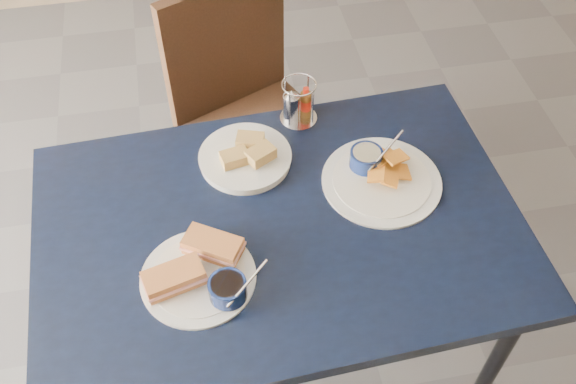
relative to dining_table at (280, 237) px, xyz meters
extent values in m
cube|color=black|center=(0.00, 0.00, 0.04)|extent=(1.28, 0.88, 0.04)
cylinder|color=black|center=(0.54, -0.33, -0.33)|extent=(0.04, 0.04, 0.71)
cylinder|color=black|center=(-0.54, 0.33, -0.33)|extent=(0.04, 0.04, 0.71)
cylinder|color=black|center=(0.54, 0.33, -0.33)|extent=(0.04, 0.04, 0.71)
cube|color=black|center=(0.03, 0.62, -0.22)|extent=(0.59, 0.58, 0.04)
cylinder|color=black|center=(-0.15, 0.44, -0.46)|extent=(0.04, 0.04, 0.44)
cylinder|color=black|center=(0.22, 0.44, -0.46)|extent=(0.04, 0.04, 0.44)
cylinder|color=black|center=(-0.15, 0.79, -0.46)|extent=(0.04, 0.04, 0.44)
cylinder|color=black|center=(0.22, 0.79, -0.46)|extent=(0.04, 0.04, 0.44)
cube|color=black|center=(0.03, 0.81, 0.04)|extent=(0.43, 0.22, 0.48)
cylinder|color=white|center=(-0.22, -0.13, 0.07)|extent=(0.28, 0.28, 0.01)
cylinder|color=white|center=(-0.22, -0.13, 0.07)|extent=(0.23, 0.23, 0.00)
cube|color=#C37B46|center=(-0.28, -0.14, 0.10)|extent=(0.15, 0.10, 0.04)
cube|color=#E79D8D|center=(-0.28, -0.14, 0.09)|extent=(0.16, 0.11, 0.01)
cube|color=#C37B46|center=(-0.18, -0.06, 0.10)|extent=(0.16, 0.13, 0.04)
cube|color=#E79D8D|center=(-0.18, -0.06, 0.09)|extent=(0.16, 0.14, 0.01)
cylinder|color=#0A1439|center=(-0.16, -0.19, 0.10)|extent=(0.09, 0.09, 0.05)
cylinder|color=black|center=(-0.16, -0.19, 0.12)|extent=(0.08, 0.08, 0.01)
cylinder|color=silver|center=(-0.11, -0.21, 0.14)|extent=(0.11, 0.07, 0.08)
cylinder|color=white|center=(0.30, 0.09, 0.07)|extent=(0.32, 0.32, 0.01)
cylinder|color=white|center=(0.30, 0.09, 0.07)|extent=(0.27, 0.27, 0.00)
cube|color=orange|center=(0.35, 0.09, 0.08)|extent=(0.05, 0.07, 0.02)
cube|color=orange|center=(0.33, 0.13, 0.08)|extent=(0.08, 0.07, 0.03)
cube|color=orange|center=(0.33, 0.12, 0.09)|extent=(0.06, 0.07, 0.02)
cube|color=orange|center=(0.31, 0.06, 0.09)|extent=(0.07, 0.08, 0.02)
cube|color=orange|center=(0.28, 0.08, 0.10)|extent=(0.06, 0.08, 0.02)
cube|color=orange|center=(0.26, 0.16, 0.10)|extent=(0.07, 0.06, 0.01)
cube|color=orange|center=(0.30, 0.13, 0.11)|extent=(0.08, 0.07, 0.01)
cube|color=orange|center=(0.34, 0.12, 0.11)|extent=(0.08, 0.07, 0.02)
cylinder|color=#0A1439|center=(0.27, 0.15, 0.10)|extent=(0.09, 0.09, 0.05)
cylinder|color=#BDB18F|center=(0.27, 0.15, 0.12)|extent=(0.08, 0.08, 0.01)
cylinder|color=silver|center=(0.31, 0.13, 0.14)|extent=(0.11, 0.07, 0.08)
cylinder|color=white|center=(-0.05, 0.23, 0.07)|extent=(0.25, 0.25, 0.02)
cylinder|color=white|center=(-0.05, 0.23, 0.08)|extent=(0.21, 0.21, 0.00)
cube|color=tan|center=(-0.08, 0.21, 0.10)|extent=(0.08, 0.06, 0.03)
cube|color=tan|center=(-0.03, 0.26, 0.11)|extent=(0.09, 0.07, 0.03)
cube|color=tan|center=(-0.01, 0.20, 0.11)|extent=(0.09, 0.08, 0.03)
cylinder|color=silver|center=(0.12, 0.37, 0.07)|extent=(0.11, 0.11, 0.01)
cylinder|color=silver|center=(0.16, 0.40, 0.14)|extent=(0.01, 0.00, 0.13)
cylinder|color=silver|center=(0.09, 0.40, 0.14)|extent=(0.01, 0.00, 0.13)
cylinder|color=silver|center=(0.09, 0.34, 0.14)|extent=(0.01, 0.00, 0.13)
cylinder|color=silver|center=(0.16, 0.34, 0.14)|extent=(0.01, 0.00, 0.13)
torus|color=silver|center=(0.12, 0.37, 0.20)|extent=(0.10, 0.10, 0.00)
cylinder|color=silver|center=(0.10, 0.37, 0.11)|extent=(0.05, 0.05, 0.08)
cone|color=silver|center=(0.10, 0.37, 0.17)|extent=(0.04, 0.04, 0.02)
cylinder|color=brown|center=(0.15, 0.38, 0.11)|extent=(0.03, 0.03, 0.08)
cylinder|color=#A31809|center=(0.15, 0.38, 0.11)|extent=(0.03, 0.03, 0.03)
cylinder|color=#A31809|center=(0.15, 0.38, 0.16)|extent=(0.02, 0.02, 0.02)
camera|label=1|loc=(-0.16, -0.99, 1.38)|focal=40.00mm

